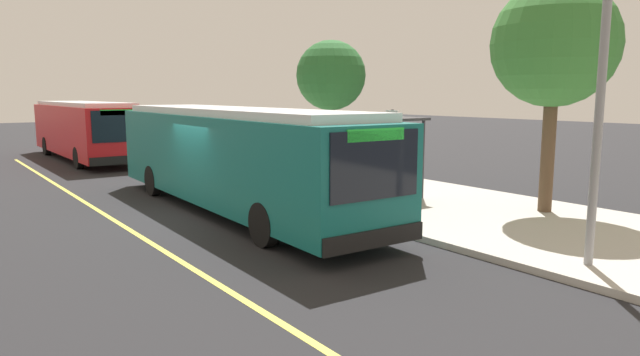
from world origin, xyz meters
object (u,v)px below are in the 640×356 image
(transit_bus_main, at_px, (234,155))
(route_sign_post, at_px, (392,148))
(transit_bus_second, at_px, (84,128))
(pedestrian_commuter, at_px, (300,162))
(waiting_bench, at_px, (379,179))

(transit_bus_main, height_order, route_sign_post, same)
(route_sign_post, bearing_deg, transit_bus_main, -145.26)
(transit_bus_second, relative_size, pedestrian_commuter, 6.97)
(route_sign_post, bearing_deg, waiting_bench, 142.80)
(route_sign_post, distance_m, pedestrian_commuter, 4.69)
(waiting_bench, relative_size, pedestrian_commuter, 0.95)
(transit_bus_main, distance_m, pedestrian_commuter, 3.02)
(transit_bus_main, xyz_separation_m, pedestrian_commuter, (-0.87, 2.85, -0.50))
(waiting_bench, bearing_deg, route_sign_post, -37.20)
(transit_bus_main, bearing_deg, waiting_bench, 77.55)
(route_sign_post, bearing_deg, transit_bus_second, -171.67)
(transit_bus_main, distance_m, transit_bus_second, 15.92)
(waiting_bench, bearing_deg, pedestrian_commuter, -136.59)
(transit_bus_main, xyz_separation_m, waiting_bench, (1.03, 4.65, -0.99))
(transit_bus_main, bearing_deg, transit_bus_second, -178.96)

